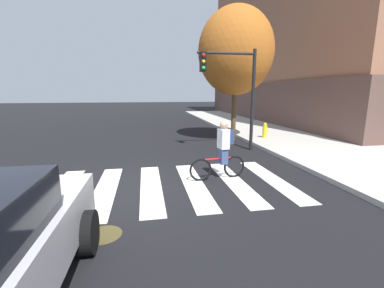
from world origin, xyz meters
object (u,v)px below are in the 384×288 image
Objects in this scene: cyclist at (222,150)px; street_tree_near at (236,52)px; fire_hydrant at (265,130)px; manhole_cover at (104,235)px; traffic_light_near at (234,83)px.

street_tree_near is (2.36, 5.76, 3.59)m from cyclist.
cyclist reaches higher than fire_hydrant.
traffic_light_near reaches higher than manhole_cover.
traffic_light_near reaches higher than cyclist.
fire_hydrant is (6.90, 7.96, 0.53)m from manhole_cover.
manhole_cover is 0.82× the size of fire_hydrant.
cyclist is 4.26m from traffic_light_near.
cyclist is 0.26× the size of street_tree_near.
street_tree_near reaches higher than traffic_light_near.
manhole_cover is 10.78m from street_tree_near.
fire_hydrant reaches higher than manhole_cover.
street_tree_near reaches higher than manhole_cover.
cyclist reaches higher than manhole_cover.
traffic_light_near is 5.38× the size of fire_hydrant.
fire_hydrant is 0.12× the size of street_tree_near.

